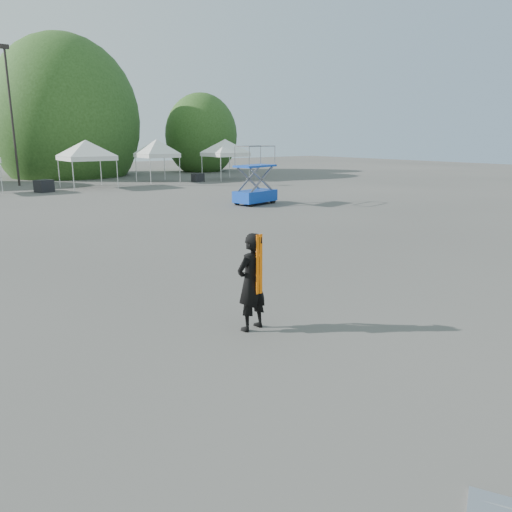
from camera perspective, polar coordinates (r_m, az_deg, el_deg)
ground at (r=10.67m, az=-1.36°, el=-6.19°), size 120.00×120.00×0.00m
light_pole_east at (r=41.11m, az=-26.21°, el=14.91°), size 0.60×0.25×9.80m
tree_mid_e at (r=49.41m, az=-20.93°, el=14.16°), size 5.12×5.12×7.79m
tree_far_e at (r=53.05m, az=-6.26°, el=13.53°), size 3.84×3.84×5.84m
tent_f at (r=37.49m, az=-18.89°, el=12.04°), size 4.61×4.61×3.88m
tent_g at (r=41.01m, az=-11.29°, el=12.56°), size 3.89×3.89×3.88m
tent_h at (r=42.61m, az=-3.56°, el=12.82°), size 4.32×4.32×3.88m
man at (r=9.35m, az=-0.52°, el=-2.99°), size 0.75×0.55×1.88m
scissor_lift at (r=26.95m, az=-0.10°, el=9.22°), size 2.59×1.66×3.09m
crate_mid at (r=35.76m, az=-23.07°, el=7.37°), size 1.26×1.14×0.80m
crate_east at (r=40.80m, az=-6.66°, el=8.90°), size 0.93×0.76×0.67m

